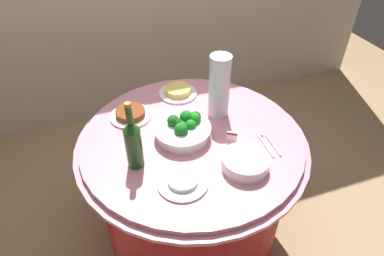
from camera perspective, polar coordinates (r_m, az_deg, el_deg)
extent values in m
plane|color=#9E7F5B|center=(2.20, 0.00, -16.11)|extent=(6.00, 6.00, 0.00)
cylinder|color=maroon|center=(1.93, 0.00, -10.28)|extent=(1.01, 1.01, 0.69)
cylinder|color=pink|center=(1.68, 0.00, -2.38)|extent=(1.16, 1.16, 0.02)
cylinder|color=pink|center=(1.66, 0.00, -1.74)|extent=(1.10, 1.10, 0.03)
cylinder|color=white|center=(1.63, -1.64, -0.86)|extent=(0.26, 0.26, 0.05)
cylinder|color=white|center=(1.61, -1.66, -0.01)|extent=(0.28, 0.28, 0.01)
sphere|color=#19541E|center=(1.64, 0.55, 1.89)|extent=(0.06, 0.06, 0.06)
sphere|color=#19631E|center=(1.63, -0.62, 1.44)|extent=(0.05, 0.05, 0.05)
sphere|color=#196D1E|center=(1.57, -1.89, -0.31)|extent=(0.07, 0.07, 0.07)
sphere|color=#19611E|center=(1.60, -1.67, 0.43)|extent=(0.04, 0.04, 0.04)
sphere|color=#19801E|center=(1.63, -0.65, 1.29)|extent=(0.05, 0.05, 0.05)
sphere|color=#19841E|center=(1.60, -0.20, 0.51)|extent=(0.05, 0.05, 0.05)
sphere|color=#19601E|center=(1.61, -3.24, 1.27)|extent=(0.06, 0.06, 0.06)
sphere|color=#19691E|center=(1.65, -0.23, 1.54)|extent=(0.04, 0.04, 0.04)
sphere|color=#19821E|center=(1.63, 0.39, 1.60)|extent=(0.06, 0.06, 0.06)
sphere|color=#19741E|center=(1.63, -1.00, 1.92)|extent=(0.07, 0.07, 0.07)
sphere|color=#19561E|center=(1.61, -2.53, 0.88)|extent=(0.05, 0.05, 0.05)
cylinder|color=white|center=(1.51, 9.04, -6.51)|extent=(0.21, 0.21, 0.01)
cylinder|color=white|center=(1.50, 9.08, -6.25)|extent=(0.21, 0.21, 0.01)
cylinder|color=white|center=(1.49, 9.12, -5.98)|extent=(0.21, 0.21, 0.01)
cylinder|color=white|center=(1.49, 9.16, -5.71)|extent=(0.21, 0.21, 0.01)
cylinder|color=white|center=(1.48, 9.20, -5.43)|extent=(0.21, 0.21, 0.01)
cylinder|color=white|center=(1.47, 9.24, -5.15)|extent=(0.21, 0.21, 0.01)
cylinder|color=#1D4817|center=(1.46, -9.93, -3.38)|extent=(0.07, 0.07, 0.20)
cone|color=#1D4817|center=(1.38, -10.47, 0.29)|extent=(0.07, 0.07, 0.04)
cylinder|color=#1D4817|center=(1.34, -10.77, 2.28)|extent=(0.03, 0.03, 0.08)
cylinder|color=#B2844C|center=(1.32, -11.01, 3.95)|extent=(0.03, 0.03, 0.02)
cylinder|color=silver|center=(1.71, 4.72, 7.14)|extent=(0.11, 0.11, 0.34)
sphere|color=#E5B26B|center=(1.79, 5.12, 3.72)|extent=(0.06, 0.06, 0.06)
sphere|color=#E5B26B|center=(1.79, 3.96, 3.86)|extent=(0.06, 0.06, 0.06)
sphere|color=#E5B26B|center=(1.76, 4.41, 3.21)|extent=(0.06, 0.06, 0.06)
sphere|color=#72C64C|center=(1.76, 4.96, 5.32)|extent=(0.06, 0.06, 0.06)
sphere|color=#72C64C|center=(1.75, 3.90, 5.06)|extent=(0.06, 0.06, 0.06)
sphere|color=#72C64C|center=(1.73, 4.90, 4.65)|extent=(0.06, 0.06, 0.06)
sphere|color=red|center=(1.74, 4.66, 6.85)|extent=(0.06, 0.06, 0.06)
sphere|color=red|center=(1.71, 4.07, 6.30)|extent=(0.06, 0.06, 0.06)
sphere|color=red|center=(1.71, 5.30, 6.27)|extent=(0.06, 0.06, 0.06)
cylinder|color=silver|center=(1.64, 13.73, -2.84)|extent=(0.01, 0.16, 0.01)
cylinder|color=silver|center=(1.62, 12.61, -3.10)|extent=(0.01, 0.16, 0.01)
sphere|color=silver|center=(1.68, 11.95, -1.22)|extent=(0.01, 0.01, 0.01)
cylinder|color=white|center=(1.95, -2.42, 5.98)|extent=(0.22, 0.22, 0.01)
cylinder|color=#EACC60|center=(1.94, -2.44, 6.53)|extent=(0.15, 0.15, 0.03)
cylinder|color=white|center=(1.80, -10.47, 2.05)|extent=(0.22, 0.22, 0.01)
cylinder|color=brown|center=(1.78, -10.55, 2.60)|extent=(0.16, 0.16, 0.03)
cylinder|color=white|center=(1.43, -1.60, -9.29)|extent=(0.22, 0.22, 0.01)
cylinder|color=white|center=(1.41, -1.61, -8.87)|extent=(0.13, 0.13, 0.02)
cube|color=white|center=(1.62, 6.88, -1.46)|extent=(0.05, 0.03, 0.05)
cube|color=maroon|center=(1.60, 6.93, -0.98)|extent=(0.05, 0.03, 0.01)
cube|color=white|center=(1.89, 5.05, 5.42)|extent=(0.05, 0.01, 0.05)
cube|color=maroon|center=(1.88, 5.08, 5.87)|extent=(0.05, 0.01, 0.01)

